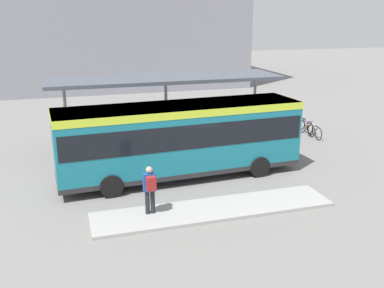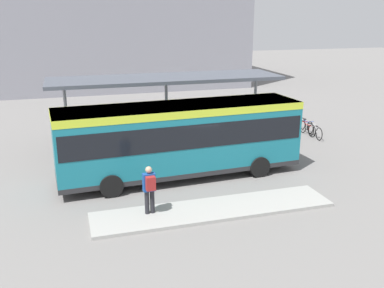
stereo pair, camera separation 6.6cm
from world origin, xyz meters
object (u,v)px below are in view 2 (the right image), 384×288
city_bus (181,135)px  pedestrian_waiting (150,187)px  bicycle_white (315,131)px  bicycle_blue (306,125)px  potted_planter_near_shelter (136,148)px  bicycle_red (307,128)px

city_bus → pedestrian_waiting: 4.03m
bicycle_white → pedestrian_waiting: bearing=128.0°
bicycle_white → bicycle_blue: (0.28, 1.38, -0.00)m
bicycle_white → potted_planter_near_shelter: size_ratio=1.27×
potted_planter_near_shelter → pedestrian_waiting: bearing=-94.8°
city_bus → bicycle_blue: 10.47m
bicycle_red → bicycle_blue: 0.77m
bicycle_white → bicycle_blue: bearing=-6.5°
bicycle_white → bicycle_blue: 1.41m
bicycle_red → bicycle_blue: bearing=-27.0°
bicycle_red → bicycle_blue: size_ratio=1.02×
bicycle_blue → city_bus: bearing=-57.5°
bicycle_blue → potted_planter_near_shelter: potted_planter_near_shelter is taller
bicycle_white → bicycle_red: 0.70m
city_bus → bicycle_white: (8.80, 3.61, -1.46)m
bicycle_white → bicycle_blue: size_ratio=1.01×
bicycle_red → potted_planter_near_shelter: 10.43m
bicycle_white → bicycle_blue: bicycle_white is taller
pedestrian_waiting → bicycle_red: 13.25m
pedestrian_waiting → bicycle_white: pedestrian_waiting is taller
bicycle_red → potted_planter_near_shelter: size_ratio=1.28×
bicycle_red → bicycle_blue: (0.35, 0.69, -0.01)m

